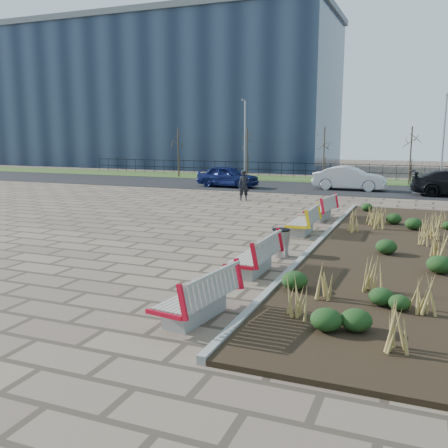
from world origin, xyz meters
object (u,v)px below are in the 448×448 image
at_px(car_blue, 228,176).
at_px(litter_bin, 281,243).
at_px(pedestrian, 244,185).
at_px(car_silver, 349,178).
at_px(bench_b, 253,254).
at_px(lamp_west, 245,140).
at_px(bench_d, 320,208).
at_px(bench_a, 195,294).
at_px(bench_c, 302,220).
at_px(lamp_east, 443,141).

bearing_deg(car_blue, litter_bin, -148.94).
height_order(pedestrian, car_silver, pedestrian).
distance_m(pedestrian, car_blue, 6.69).
xyz_separation_m(bench_b, lamp_west, (-9.00, 24.73, 2.54)).
bearing_deg(lamp_west, bench_d, -60.52).
bearing_deg(bench_a, car_blue, 117.90).
distance_m(bench_c, litter_bin, 3.60).
height_order(bench_d, pedestrian, pedestrian).
bearing_deg(car_blue, pedestrian, -146.18).
height_order(bench_c, lamp_east, lamp_east).
distance_m(bench_c, lamp_east, 20.00).
bearing_deg(bench_d, bench_b, -83.74).
bearing_deg(bench_a, car_silver, 99.00).
bearing_deg(bench_a, bench_d, 97.98).
bearing_deg(bench_a, bench_c, 97.98).
bearing_deg(litter_bin, bench_c, 93.27).
bearing_deg(bench_c, pedestrian, 122.07).
height_order(litter_bin, car_silver, car_silver).
distance_m(bench_b, car_silver, 20.51).
distance_m(pedestrian, car_silver, 8.49).
bearing_deg(bench_a, pedestrian, 114.53).
xyz_separation_m(bench_d, litter_bin, (0.21, -6.87, -0.09)).
height_order(bench_b, litter_bin, bench_b).
bearing_deg(bench_d, lamp_west, 125.75).
bearing_deg(bench_a, lamp_east, 87.94).
relative_size(pedestrian, car_silver, 0.36).
relative_size(litter_bin, lamp_west, 0.14).
bearing_deg(pedestrian, bench_c, -79.09).
height_order(bench_a, bench_c, same).
bearing_deg(pedestrian, bench_b, -91.18).
height_order(litter_bin, pedestrian, pedestrian).
xyz_separation_m(car_silver, lamp_west, (-8.57, 4.23, 2.28)).
height_order(car_silver, lamp_east, lamp_east).
bearing_deg(bench_b, bench_c, 91.60).
relative_size(bench_d, lamp_east, 0.35).
xyz_separation_m(litter_bin, lamp_west, (-9.21, 22.79, 2.63)).
height_order(bench_d, car_blue, car_blue).
bearing_deg(bench_c, bench_b, -90.58).
height_order(bench_a, bench_b, same).
bearing_deg(lamp_east, bench_a, -100.04).
bearing_deg(car_blue, car_silver, -75.64).
relative_size(bench_b, lamp_east, 0.35).
height_order(bench_a, car_blue, car_blue).
bearing_deg(car_silver, litter_bin, -177.61).
height_order(pedestrian, car_blue, pedestrian).
height_order(bench_b, bench_d, same).
relative_size(pedestrian, lamp_west, 0.27).
bearing_deg(bench_b, car_blue, 114.78).
height_order(bench_d, litter_bin, bench_d).
relative_size(car_silver, lamp_west, 0.75).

